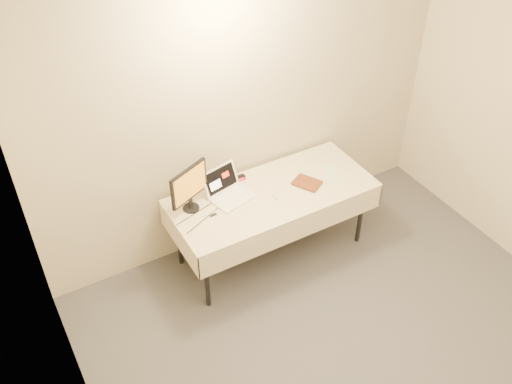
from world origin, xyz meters
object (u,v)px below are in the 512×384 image
laptop (228,190)px  book (303,179)px  monitor (189,186)px  table (272,198)px

laptop → book: 0.67m
book → monitor: bearing=136.2°
table → laptop: (-0.36, 0.16, 0.12)m
laptop → book: bearing=-35.6°
laptop → monitor: monitor is taller
monitor → book: bearing=-38.2°
table → book: bearing=-20.5°
monitor → book: size_ratio=1.77×
monitor → book: 1.02m
table → monitor: 0.80m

